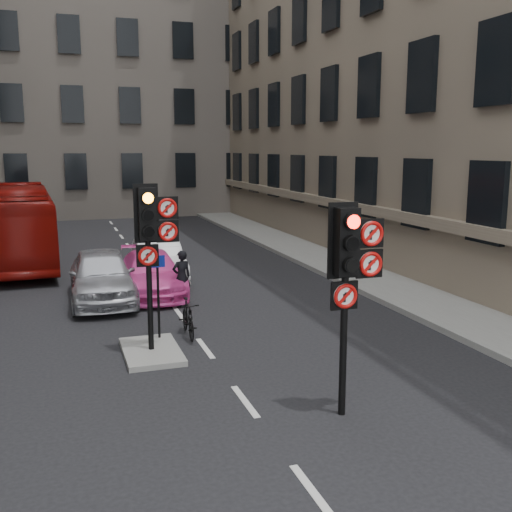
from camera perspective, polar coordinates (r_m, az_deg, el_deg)
ground at (r=9.23m, az=2.83°, el=-18.45°), size 120.00×120.00×0.00m
pavement_right at (r=22.44m, az=8.95°, el=-1.04°), size 3.00×50.00×0.16m
centre_island at (r=13.39m, az=-9.92°, el=-8.95°), size 1.20×2.00×0.12m
building_far at (r=45.97m, az=-15.19°, el=16.89°), size 30.00×14.00×20.00m
signal_near at (r=9.79m, az=8.99°, el=-0.76°), size 0.91×0.40×3.58m
signal_far at (r=12.78m, az=-9.90°, el=2.33°), size 0.91×0.40×3.58m
car_silver at (r=18.02m, az=-14.49°, el=-1.80°), size 1.89×4.53×1.53m
car_white at (r=20.54m, az=-9.25°, el=-0.41°), size 1.51×4.12×1.35m
car_pink at (r=18.67m, az=-9.90°, el=-1.64°), size 1.87×4.37×1.26m
bus_red at (r=25.33m, az=-21.74°, el=2.87°), size 2.98×10.79×2.98m
motorcycle at (r=14.38m, az=-6.49°, el=-5.90°), size 0.48×1.49×0.89m
motorcyclist at (r=17.34m, az=-7.09°, el=-1.99°), size 0.63×0.49×1.55m
info_sign at (r=13.78m, az=-9.31°, el=-2.75°), size 0.33×0.12×1.92m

